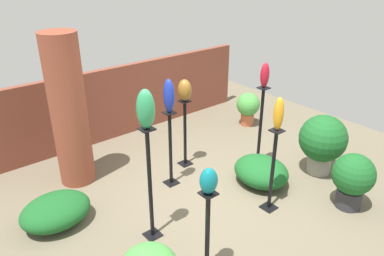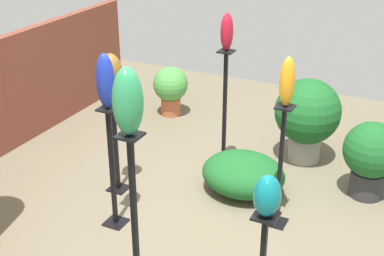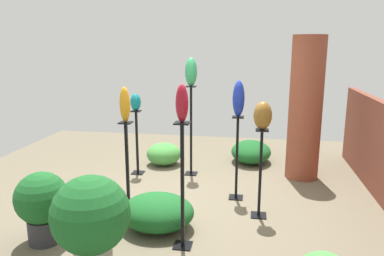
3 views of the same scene
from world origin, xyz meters
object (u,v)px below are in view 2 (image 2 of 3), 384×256
at_px(pedestal_bronze, 116,145).
at_px(art_vase_cobalt, 106,81).
at_px(pedestal_jade, 135,237).
at_px(art_vase_jade, 128,102).
at_px(pedestal_amber, 280,172).
at_px(potted_plant_walkway_edge, 371,155).
at_px(art_vase_teal, 267,196).
at_px(art_vase_amber, 287,82).
at_px(potted_plant_near_pillar, 171,87).
at_px(pedestal_ruby, 224,117).
at_px(potted_plant_front_left, 307,115).
at_px(art_vase_bronze, 111,71).
at_px(art_vase_ruby, 227,32).
at_px(pedestal_cobalt, 112,173).

height_order(pedestal_bronze, art_vase_cobalt, art_vase_cobalt).
xyz_separation_m(pedestal_jade, art_vase_jade, (-0.00, 0.00, 1.05)).
height_order(pedestal_amber, potted_plant_walkway_edge, pedestal_amber).
height_order(pedestal_amber, art_vase_teal, art_vase_teal).
bearing_deg(art_vase_amber, potted_plant_near_pillar, 49.07).
distance_m(pedestal_ruby, art_vase_cobalt, 1.73).
distance_m(pedestal_amber, art_vase_amber, 0.89).
bearing_deg(potted_plant_front_left, pedestal_amber, -175.31).
height_order(art_vase_bronze, potted_plant_front_left, art_vase_bronze).
bearing_deg(art_vase_ruby, pedestal_bronze, 136.99).
bearing_deg(art_vase_amber, art_vase_ruby, 49.62).
xyz_separation_m(art_vase_ruby, potted_plant_walkway_edge, (0.16, -1.56, -1.13)).
distance_m(art_vase_cobalt, potted_plant_walkway_edge, 2.80).
distance_m(pedestal_bronze, art_vase_teal, 2.56).
bearing_deg(art_vase_bronze, pedestal_cobalt, -149.08).
height_order(pedestal_ruby, potted_plant_front_left, pedestal_ruby).
bearing_deg(art_vase_jade, pedestal_ruby, 7.32).
height_order(art_vase_jade, potted_plant_walkway_edge, art_vase_jade).
height_order(art_vase_ruby, art_vase_jade, art_vase_jade).
bearing_deg(potted_plant_near_pillar, pedestal_ruby, -131.30).
relative_size(art_vase_ruby, art_vase_jade, 0.86).
bearing_deg(potted_plant_near_pillar, pedestal_bronze, -167.61).
relative_size(art_vase_amber, potted_plant_near_pillar, 0.65).
relative_size(pedestal_bronze, potted_plant_walkway_edge, 1.41).
height_order(pedestal_bronze, potted_plant_front_left, pedestal_bronze).
height_order(potted_plant_near_pillar, potted_plant_front_left, potted_plant_front_left).
xyz_separation_m(pedestal_jade, art_vase_teal, (0.11, -0.92, 0.54)).
distance_m(pedestal_cobalt, art_vase_ruby, 1.85).
relative_size(art_vase_teal, art_vase_cobalt, 0.57).
bearing_deg(art_vase_amber, pedestal_ruby, 49.62).
distance_m(pedestal_amber, pedestal_jade, 1.70).
bearing_deg(potted_plant_front_left, art_vase_bronze, 133.72).
distance_m(pedestal_cobalt, art_vase_cobalt, 0.91).
height_order(pedestal_ruby, art_vase_ruby, art_vase_ruby).
bearing_deg(pedestal_bronze, potted_plant_walkway_edge, -66.27).
relative_size(potted_plant_near_pillar, potted_plant_walkway_edge, 0.84).
distance_m(potted_plant_near_pillar, potted_plant_front_left, 2.11).
distance_m(art_vase_ruby, potted_plant_walkway_edge, 1.94).
xyz_separation_m(pedestal_amber, potted_plant_near_pillar, (1.87, 2.16, -0.16)).
height_order(art_vase_teal, potted_plant_walkway_edge, art_vase_teal).
height_order(pedestal_jade, pedestal_cobalt, pedestal_jade).
height_order(art_vase_amber, art_vase_jade, art_vase_jade).
height_order(pedestal_amber, pedestal_jade, pedestal_jade).
bearing_deg(potted_plant_walkway_edge, art_vase_teal, 171.82).
relative_size(pedestal_bronze, art_vase_bronze, 3.31).
bearing_deg(art_vase_ruby, art_vase_amber, -130.38).
bearing_deg(pedestal_bronze, pedestal_cobalt, -149.08).
height_order(art_vase_amber, potted_plant_walkway_edge, art_vase_amber).
height_order(pedestal_amber, potted_plant_front_left, pedestal_amber).
relative_size(pedestal_amber, potted_plant_near_pillar, 1.77).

